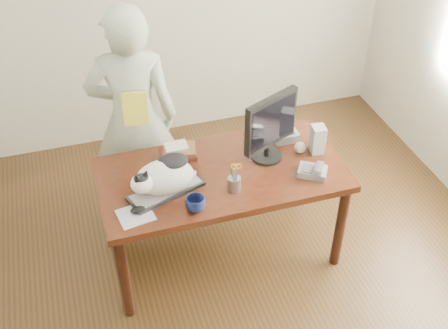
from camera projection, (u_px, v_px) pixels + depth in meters
room at (256, 152)px, 2.83m from camera, size 4.50×4.50×4.50m
desk at (218, 182)px, 3.80m from camera, size 1.60×0.80×0.75m
keyboard at (166, 191)px, 3.49m from camera, size 0.51×0.33×0.03m
cat at (163, 177)px, 3.40m from camera, size 0.45×0.34×0.27m
monitor at (271, 125)px, 3.60m from camera, size 0.40×0.27×0.48m
pen_cup at (234, 182)px, 3.48m from camera, size 0.10×0.10×0.21m
mousepad at (136, 215)px, 3.33m from camera, size 0.23×0.21×0.00m
mouse at (138, 210)px, 3.34m from camera, size 0.10×0.07×0.04m
coffee_mug at (195, 204)px, 3.34m from camera, size 0.16×0.16×0.10m
phone at (313, 171)px, 3.62m from camera, size 0.22×0.21×0.08m
speaker at (318, 139)px, 3.77m from camera, size 0.10×0.11×0.20m
baseball at (300, 147)px, 3.79m from camera, size 0.08×0.08×0.08m
book_stack at (178, 151)px, 3.76m from camera, size 0.26×0.20×0.09m
calculator at (283, 132)px, 3.95m from camera, size 0.17×0.23×0.07m
person at (134, 119)px, 3.94m from camera, size 0.69×0.52×1.72m
held_book at (135, 109)px, 3.69m from camera, size 0.18×0.12×0.23m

